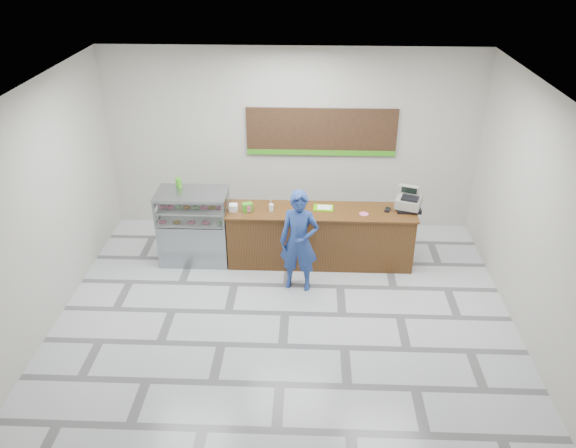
{
  "coord_description": "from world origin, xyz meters",
  "views": [
    {
      "loc": [
        0.33,
        -7.04,
        5.41
      ],
      "look_at": [
        0.01,
        0.9,
        1.11
      ],
      "focal_mm": 35.0,
      "sensor_mm": 36.0,
      "label": 1
    }
  ],
  "objects_px": {
    "display_case": "(194,226)",
    "cash_register": "(409,201)",
    "sales_counter": "(320,236)",
    "serving_tray": "(323,208)",
    "customer": "(299,241)"
  },
  "relations": [
    {
      "from": "customer",
      "to": "serving_tray",
      "type": "bearing_deg",
      "value": 74.57
    },
    {
      "from": "customer",
      "to": "display_case",
      "type": "bearing_deg",
      "value": 166.01
    },
    {
      "from": "display_case",
      "to": "customer",
      "type": "bearing_deg",
      "value": -23.06
    },
    {
      "from": "sales_counter",
      "to": "cash_register",
      "type": "height_order",
      "value": "cash_register"
    },
    {
      "from": "serving_tray",
      "to": "display_case",
      "type": "bearing_deg",
      "value": -174.5
    },
    {
      "from": "sales_counter",
      "to": "customer",
      "type": "distance_m",
      "value": 0.94
    },
    {
      "from": "cash_register",
      "to": "customer",
      "type": "distance_m",
      "value": 2.09
    },
    {
      "from": "display_case",
      "to": "serving_tray",
      "type": "distance_m",
      "value": 2.3
    },
    {
      "from": "display_case",
      "to": "customer",
      "type": "relative_size",
      "value": 0.76
    },
    {
      "from": "sales_counter",
      "to": "serving_tray",
      "type": "relative_size",
      "value": 9.17
    },
    {
      "from": "display_case",
      "to": "cash_register",
      "type": "height_order",
      "value": "cash_register"
    },
    {
      "from": "sales_counter",
      "to": "serving_tray",
      "type": "xyz_separation_m",
      "value": [
        0.05,
        0.08,
        0.52
      ]
    },
    {
      "from": "sales_counter",
      "to": "customer",
      "type": "relative_size",
      "value": 1.87
    },
    {
      "from": "display_case",
      "to": "cash_register",
      "type": "xyz_separation_m",
      "value": [
        3.72,
        0.12,
        0.5
      ]
    },
    {
      "from": "display_case",
      "to": "cash_register",
      "type": "distance_m",
      "value": 3.76
    }
  ]
}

